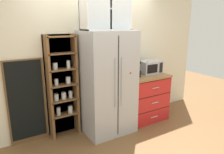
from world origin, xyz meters
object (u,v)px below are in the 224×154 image
at_px(microwave, 149,67).
at_px(coffee_maker, 133,69).
at_px(mug_cream, 145,73).
at_px(bottle_cobalt, 147,69).
at_px(mug_charcoal, 139,73).
at_px(bottle_green, 146,69).
at_px(chalkboard_menu, 27,102).
at_px(refrigerator, 107,83).

relative_size(microwave, coffee_maker, 1.42).
relative_size(mug_cream, bottle_cobalt, 0.45).
bearing_deg(coffee_maker, mug_charcoal, 9.91).
bearing_deg(mug_charcoal, microwave, 2.77).
bearing_deg(bottle_green, mug_cream, 86.58).
height_order(mug_charcoal, bottle_green, bottle_green).
height_order(mug_cream, bottle_cobalt, bottle_cobalt).
relative_size(mug_charcoal, chalkboard_menu, 0.08).
bearing_deg(bottle_green, chalkboard_menu, 171.60).
bearing_deg(microwave, mug_cream, -162.26).
bearing_deg(microwave, bottle_cobalt, -145.69).
bearing_deg(mug_charcoal, coffee_maker, -170.09).
relative_size(microwave, chalkboard_menu, 0.31).
relative_size(refrigerator, bottle_green, 7.04).
relative_size(refrigerator, chalkboard_menu, 1.30).
distance_m(mug_cream, chalkboard_menu, 2.25).
relative_size(mug_charcoal, mug_cream, 0.94).
bearing_deg(chalkboard_menu, mug_cream, -7.58).
height_order(microwave, bottle_cobalt, bottle_cobalt).
bearing_deg(bottle_cobalt, refrigerator, 178.95).
bearing_deg(bottle_green, mug_charcoal, 152.45).
bearing_deg(refrigerator, bottle_cobalt, -1.05).
xyz_separation_m(mug_cream, bottle_cobalt, (-0.00, -0.06, 0.08)).
bearing_deg(coffee_maker, refrigerator, -175.77).
bearing_deg(mug_cream, microwave, 17.74).
xyz_separation_m(mug_charcoal, mug_cream, (0.13, -0.03, -0.00)).
bearing_deg(bottle_cobalt, coffee_maker, 168.11).
bearing_deg(mug_cream, chalkboard_menu, 172.42).
height_order(refrigerator, coffee_maker, refrigerator).
bearing_deg(chalkboard_menu, refrigerator, -14.23).
height_order(refrigerator, bottle_green, refrigerator).
bearing_deg(mug_cream, refrigerator, -177.51).
bearing_deg(bottle_cobalt, mug_cream, 88.01).
height_order(mug_cream, chalkboard_menu, chalkboard_menu).
height_order(mug_charcoal, chalkboard_menu, chalkboard_menu).
distance_m(refrigerator, chalkboard_menu, 1.37).
height_order(refrigerator, mug_cream, refrigerator).
xyz_separation_m(refrigerator, bottle_cobalt, (0.90, -0.02, 0.14)).
xyz_separation_m(microwave, mug_cream, (-0.15, -0.05, -0.09)).
distance_m(mug_charcoal, bottle_green, 0.16).
distance_m(microwave, chalkboard_menu, 2.41).
height_order(coffee_maker, chalkboard_menu, chalkboard_menu).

